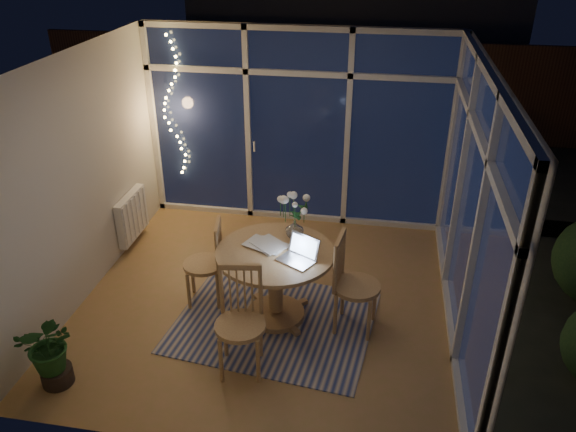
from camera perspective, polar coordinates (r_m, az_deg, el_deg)
The scene contains 24 objects.
floor at distance 6.26m, azimuth -1.99°, elevation -8.50°, with size 4.00×4.00×0.00m, color olive.
ceiling at distance 5.15m, azimuth -2.48°, elevation 15.43°, with size 4.00×4.00×0.00m, color white.
wall_back at distance 7.40m, azimuth 1.01°, elevation 8.93°, with size 4.00×0.04×2.60m, color beige.
wall_front at distance 3.94m, azimuth -8.28°, elevation -10.28°, with size 4.00×0.04×2.60m, color beige.
wall_left at distance 6.28m, azimuth -20.40°, elevation 3.51°, with size 0.04×4.00×2.60m, color beige.
wall_right at distance 5.56m, azimuth 18.43°, elevation 0.64°, with size 0.04×4.00×2.60m, color beige.
window_wall_back at distance 7.37m, azimuth 0.96°, elevation 8.83°, with size 4.00×0.10×2.60m, color silver.
window_wall_right at distance 5.55m, azimuth 18.02°, elevation 0.67°, with size 0.10×4.00×2.60m, color silver.
radiator at distance 7.34m, azimuth -15.57°, elevation 0.01°, with size 0.10×0.70×0.58m, color silver.
fairy_lights at distance 7.64m, azimuth -11.66°, elevation 10.75°, with size 0.24×0.10×1.85m, color #F7CE63, non-canonical shape.
garden_patio at distance 10.63m, azimuth 6.19°, elevation 7.01°, with size 12.00×6.00×0.10m, color black.
garden_fence at distance 10.84m, azimuth 3.96°, elevation 12.87°, with size 11.00×0.08×1.80m, color #341E13.
garden_shrubs at distance 9.13m, azimuth -2.65°, elevation 6.99°, with size 0.90×0.90×0.90m, color black.
rug at distance 5.94m, azimuth -1.42°, elevation -10.71°, with size 1.98×1.59×0.01m, color #BCAC99.
dining_table at distance 5.78m, azimuth -1.27°, elevation -7.02°, with size 1.19×1.19×0.81m, color #9C6B46.
chair_left at distance 6.04m, azimuth -8.60°, elevation -4.68°, with size 0.46×0.46×0.98m, color #9C6B46.
chair_right at distance 5.60m, azimuth 7.02°, elevation -6.91°, with size 0.49×0.49×1.06m, color #9C6B46.
chair_front at distance 5.11m, azimuth -4.90°, elevation -10.84°, with size 0.49×0.49×1.05m, color #9C6B46.
laptop at distance 5.34m, azimuth 0.85°, elevation -3.50°, with size 0.34×0.29×0.25m, color silver, non-canonical shape.
flower_vase at distance 5.74m, azimuth 0.66°, elevation -1.27°, with size 0.20×0.20×0.21m, color silver.
bowl at distance 5.53m, azimuth 1.36°, elevation -3.54°, with size 0.15×0.15×0.04m, color white.
newspapers at distance 5.63m, azimuth -2.32°, elevation -3.03°, with size 0.34×0.26×0.02m, color silver.
phone at distance 5.47m, azimuth -0.04°, elevation -4.12°, with size 0.11×0.05×0.01m, color black.
potted_plant at distance 5.46m, azimuth -22.95°, elevation -12.41°, with size 0.54×0.47×0.76m, color #18451B.
Camera 1 is at (1.07, -4.91, 3.72)m, focal length 35.00 mm.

